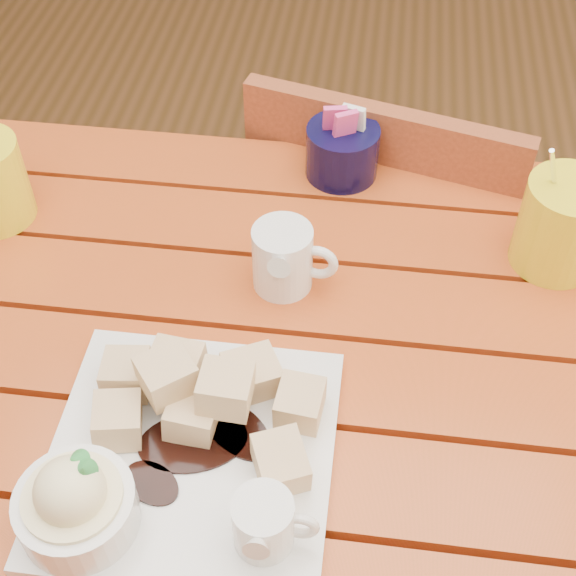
# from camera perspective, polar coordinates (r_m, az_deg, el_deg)

# --- Properties ---
(table) EXTENTS (1.20, 0.79, 0.75)m
(table) POSITION_cam_1_polar(r_m,az_deg,el_deg) (0.94, -2.82, -9.81)
(table) COLOR #9D4514
(table) RESTS_ON ground
(dessert_plate) EXTENTS (0.27, 0.27, 0.11)m
(dessert_plate) POSITION_cam_1_polar(r_m,az_deg,el_deg) (0.76, -8.59, -11.82)
(dessert_plate) COLOR white
(dessert_plate) RESTS_ON table
(coffee_mug_right) EXTENTS (0.14, 0.10, 0.17)m
(coffee_mug_right) POSITION_cam_1_polar(r_m,az_deg,el_deg) (0.97, 19.14, 4.28)
(coffee_mug_right) COLOR yellow
(coffee_mug_right) RESTS_ON table
(cream_pitcher) EXTENTS (0.10, 0.08, 0.08)m
(cream_pitcher) POSITION_cam_1_polar(r_m,az_deg,el_deg) (0.90, -0.26, 2.20)
(cream_pitcher) COLOR white
(cream_pitcher) RESTS_ON table
(sugar_caddy) EXTENTS (0.09, 0.09, 0.10)m
(sugar_caddy) POSITION_cam_1_polar(r_m,az_deg,el_deg) (1.06, 3.88, 9.76)
(sugar_caddy) COLOR black
(sugar_caddy) RESTS_ON table
(chair_far) EXTENTS (0.48, 0.48, 0.83)m
(chair_far) POSITION_cam_1_polar(r_m,az_deg,el_deg) (1.37, 6.87, 2.16)
(chair_far) COLOR brown
(chair_far) RESTS_ON ground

